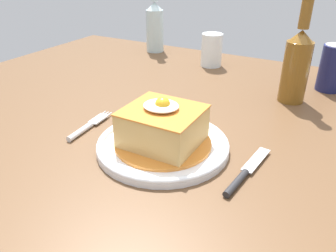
% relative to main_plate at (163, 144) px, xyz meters
% --- Properties ---
extents(dining_table, '(1.47, 1.03, 0.76)m').
position_rel_main_plate_xyz_m(dining_table, '(-0.03, 0.18, -0.10)').
color(dining_table, brown).
rests_on(dining_table, ground_plane).
extents(main_plate, '(0.25, 0.25, 0.02)m').
position_rel_main_plate_xyz_m(main_plate, '(0.00, 0.00, 0.00)').
color(main_plate, white).
rests_on(main_plate, dining_table).
extents(sandwich_meal, '(0.19, 0.19, 0.10)m').
position_rel_main_plate_xyz_m(sandwich_meal, '(-0.00, 0.00, 0.04)').
color(sandwich_meal, orange).
rests_on(sandwich_meal, main_plate).
extents(fork, '(0.03, 0.14, 0.01)m').
position_rel_main_plate_xyz_m(fork, '(-0.18, -0.01, -0.00)').
color(fork, silver).
rests_on(fork, dining_table).
extents(knife, '(0.03, 0.17, 0.01)m').
position_rel_main_plate_xyz_m(knife, '(0.16, -0.02, -0.00)').
color(knife, '#262628').
rests_on(knife, dining_table).
extents(soda_can, '(0.07, 0.07, 0.12)m').
position_rel_main_plate_xyz_m(soda_can, '(0.24, 0.49, 0.05)').
color(soda_can, '#191E51').
rests_on(soda_can, dining_table).
extents(beer_bottle_clear, '(0.06, 0.06, 0.27)m').
position_rel_main_plate_xyz_m(beer_bottle_clear, '(-0.38, 0.60, 0.09)').
color(beer_bottle_clear, '#ADC6CC').
rests_on(beer_bottle_clear, dining_table).
extents(beer_bottle_amber, '(0.06, 0.06, 0.27)m').
position_rel_main_plate_xyz_m(beer_bottle_amber, '(0.17, 0.36, 0.09)').
color(beer_bottle_amber, brown).
rests_on(beer_bottle_amber, dining_table).
extents(drinking_glass, '(0.07, 0.07, 0.10)m').
position_rel_main_plate_xyz_m(drinking_glass, '(-0.12, 0.53, 0.04)').
color(drinking_glass, gold).
rests_on(drinking_glass, dining_table).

